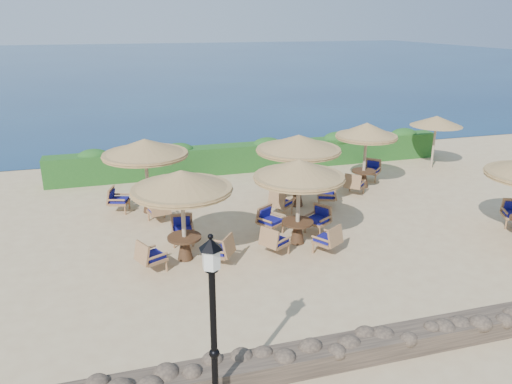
# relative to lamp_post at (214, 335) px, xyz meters

# --- Properties ---
(ground) EXTENTS (120.00, 120.00, 0.00)m
(ground) POSITION_rel_lamp_post_xyz_m (4.80, 6.80, -1.55)
(ground) COLOR tan
(ground) RESTS_ON ground
(sea) EXTENTS (160.00, 160.00, 0.00)m
(sea) POSITION_rel_lamp_post_xyz_m (4.80, 76.80, -1.55)
(sea) COLOR #0B2347
(sea) RESTS_ON ground
(hedge) EXTENTS (18.00, 0.90, 1.20)m
(hedge) POSITION_rel_lamp_post_xyz_m (4.80, 14.00, -0.95)
(hedge) COLOR #194B18
(hedge) RESTS_ON ground
(stone_wall) EXTENTS (15.00, 0.65, 0.44)m
(stone_wall) POSITION_rel_lamp_post_xyz_m (4.80, 0.60, -1.33)
(stone_wall) COLOR brown
(stone_wall) RESTS_ON ground
(lamp_post) EXTENTS (0.44, 0.44, 3.31)m
(lamp_post) POSITION_rel_lamp_post_xyz_m (0.00, 0.00, 0.00)
(lamp_post) COLOR black
(lamp_post) RESTS_ON ground
(extra_parasol) EXTENTS (2.30, 2.30, 2.41)m
(extra_parasol) POSITION_rel_lamp_post_xyz_m (12.60, 12.00, 0.62)
(extra_parasol) COLOR tan
(extra_parasol) RESTS_ON ground
(cafe_set_0) EXTENTS (2.82, 2.83, 2.65)m
(cafe_set_0) POSITION_rel_lamp_post_xyz_m (0.35, 5.96, 0.36)
(cafe_set_0) COLOR tan
(cafe_set_0) RESTS_ON ground
(cafe_set_1) EXTENTS (2.74, 2.74, 2.65)m
(cafe_set_1) POSITION_rel_lamp_post_xyz_m (3.81, 6.10, 0.25)
(cafe_set_1) COLOR tan
(cafe_set_1) RESTS_ON ground
(cafe_set_3) EXTENTS (2.95, 2.95, 2.65)m
(cafe_set_3) POSITION_rel_lamp_post_xyz_m (-0.32, 9.98, 0.39)
(cafe_set_3) COLOR tan
(cafe_set_3) RESTS_ON ground
(cafe_set_4) EXTENTS (3.04, 3.04, 2.65)m
(cafe_set_4) POSITION_rel_lamp_post_xyz_m (4.93, 9.11, 0.41)
(cafe_set_4) COLOR tan
(cafe_set_4) RESTS_ON ground
(cafe_set_5) EXTENTS (2.49, 2.46, 2.65)m
(cafe_set_5) POSITION_rel_lamp_post_xyz_m (8.26, 10.36, 0.38)
(cafe_set_5) COLOR tan
(cafe_set_5) RESTS_ON ground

